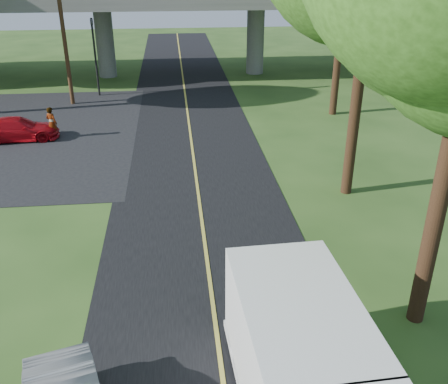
{
  "coord_description": "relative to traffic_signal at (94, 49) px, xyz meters",
  "views": [
    {
      "loc": [
        -0.87,
        -9.28,
        9.13
      ],
      "look_at": [
        0.75,
        6.23,
        1.6
      ],
      "focal_mm": 40.0,
      "sensor_mm": 36.0,
      "label": 1
    }
  ],
  "objects": [
    {
      "name": "road",
      "position": [
        6.0,
        -16.0,
        -3.19
      ],
      "size": [
        7.0,
        90.0,
        0.02
      ],
      "primitive_type": "cube",
      "color": "black",
      "rests_on": "ground"
    },
    {
      "name": "step_van",
      "position": [
        7.54,
        -28.26,
        -1.68
      ],
      "size": [
        2.74,
        6.76,
        2.8
      ],
      "rotation": [
        0.0,
        0.0,
        0.04
      ],
      "color": "white",
      "rests_on": "ground"
    },
    {
      "name": "red_sedan",
      "position": [
        -3.17,
        -8.89,
        -2.59
      ],
      "size": [
        4.32,
        2.06,
        1.22
      ],
      "primitive_type": "imported",
      "rotation": [
        0.0,
        0.0,
        1.66
      ],
      "color": "#AF0A13",
      "rests_on": "ground"
    },
    {
      "name": "lane_line",
      "position": [
        6.0,
        -16.0,
        -3.17
      ],
      "size": [
        0.12,
        90.0,
        0.01
      ],
      "primitive_type": "cube",
      "color": "gold",
      "rests_on": "road"
    },
    {
      "name": "pedestrian",
      "position": [
        -1.39,
        -8.83,
        -2.33
      ],
      "size": [
        0.75,
        0.67,
        1.73
      ],
      "primitive_type": "imported",
      "rotation": [
        0.0,
        0.0,
        2.64
      ],
      "color": "gray",
      "rests_on": "ground"
    },
    {
      "name": "traffic_signal",
      "position": [
        0.0,
        0.0,
        0.0
      ],
      "size": [
        0.18,
        0.22,
        5.2
      ],
      "color": "black",
      "rests_on": "ground"
    },
    {
      "name": "ground",
      "position": [
        6.0,
        -26.0,
        -3.2
      ],
      "size": [
        120.0,
        120.0,
        0.0
      ],
      "primitive_type": "plane",
      "color": "#2B4A1A",
      "rests_on": "ground"
    },
    {
      "name": "utility_pole",
      "position": [
        -1.5,
        -2.0,
        1.4
      ],
      "size": [
        1.6,
        0.26,
        9.0
      ],
      "color": "#472D19",
      "rests_on": "ground"
    },
    {
      "name": "overpass",
      "position": [
        6.0,
        6.0,
        1.36
      ],
      "size": [
        54.0,
        10.0,
        7.3
      ],
      "color": "slate",
      "rests_on": "ground"
    }
  ]
}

